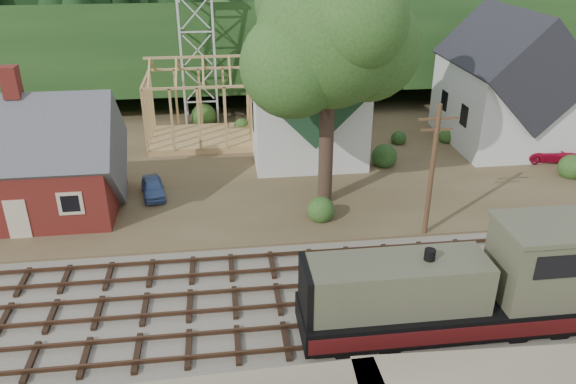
{
  "coord_description": "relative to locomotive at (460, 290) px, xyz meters",
  "views": [
    {
      "loc": [
        -4.38,
        -21.87,
        16.51
      ],
      "look_at": [
        -0.88,
        6.0,
        3.0
      ],
      "focal_mm": 35.0,
      "sensor_mm": 36.0,
      "label": 1
    }
  ],
  "objects": [
    {
      "name": "ground",
      "position": [
        -5.45,
        3.0,
        -2.22
      ],
      "size": [
        140.0,
        140.0,
        0.0
      ],
      "primitive_type": "plane",
      "color": "#384C1E",
      "rests_on": "ground"
    },
    {
      "name": "railroad_bed",
      "position": [
        -5.45,
        3.0,
        -2.14
      ],
      "size": [
        64.0,
        11.0,
        0.16
      ],
      "primitive_type": "cube",
      "color": "#726B5B",
      "rests_on": "ground"
    },
    {
      "name": "village_flat",
      "position": [
        -5.45,
        21.0,
        -2.07
      ],
      "size": [
        64.0,
        26.0,
        0.3
      ],
      "primitive_type": "cube",
      "color": "brown",
      "rests_on": "ground"
    },
    {
      "name": "hillside",
      "position": [
        -5.45,
        45.0,
        -2.22
      ],
      "size": [
        70.0,
        28.96,
        12.74
      ],
      "primitive_type": "cube",
      "rotation": [
        -0.17,
        0.0,
        0.0
      ],
      "color": "#1E3F19",
      "rests_on": "ground"
    },
    {
      "name": "ridge",
      "position": [
        -5.45,
        61.0,
        -2.22
      ],
      "size": [
        80.0,
        20.0,
        12.0
      ],
      "primitive_type": "cube",
      "color": "black",
      "rests_on": "ground"
    },
    {
      "name": "depot",
      "position": [
        -21.45,
        14.0,
        1.0
      ],
      "size": [
        10.8,
        7.41,
        9.0
      ],
      "color": "maroon",
      "rests_on": "village_flat"
    },
    {
      "name": "church",
      "position": [
        -3.45,
        22.68,
        2.96
      ],
      "size": [
        8.4,
        15.17,
        13.0
      ],
      "color": "silver",
      "rests_on": "village_flat"
    },
    {
      "name": "farmhouse",
      "position": [
        12.55,
        22.0,
        2.65
      ],
      "size": [
        8.4,
        10.8,
        10.6
      ],
      "color": "silver",
      "rests_on": "village_flat"
    },
    {
      "name": "timber_frame",
      "position": [
        -11.45,
        25.0,
        1.05
      ],
      "size": [
        8.2,
        6.2,
        6.99
      ],
      "color": "tan",
      "rests_on": "village_flat"
    },
    {
      "name": "lattice_tower",
      "position": [
        -11.45,
        31.0,
        7.81
      ],
      "size": [
        3.2,
        3.2,
        12.12
      ],
      "color": "silver",
      "rests_on": "village_flat"
    },
    {
      "name": "big_tree",
      "position": [
        -3.28,
        13.08,
        8.0
      ],
      "size": [
        10.9,
        8.4,
        14.7
      ],
      "color": "#38281E",
      "rests_on": "village_flat"
    },
    {
      "name": "telegraph_pole_near",
      "position": [
        1.55,
        8.2,
        2.03
      ],
      "size": [
        2.2,
        0.28,
        8.0
      ],
      "color": "#4C331E",
      "rests_on": "ground"
    },
    {
      "name": "locomotive",
      "position": [
        0.0,
        0.0,
        0.0
      ],
      "size": [
        12.68,
        3.17,
        5.05
      ],
      "color": "black",
      "rests_on": "railroad_bed"
    },
    {
      "name": "car_blue",
      "position": [
        -14.47,
        15.16,
        -1.33
      ],
      "size": [
        1.99,
        3.63,
        1.17
      ],
      "primitive_type": "imported",
      "rotation": [
        0.0,
        0.0,
        0.18
      ],
      "color": "#506EAC",
      "rests_on": "village_flat"
    },
    {
      "name": "car_red",
      "position": [
        14.75,
        17.68,
        -1.31
      ],
      "size": [
        4.58,
        2.56,
        1.21
      ],
      "primitive_type": "imported",
      "rotation": [
        0.0,
        0.0,
        1.44
      ],
      "color": "#BB0E30",
      "rests_on": "village_flat"
    },
    {
      "name": "patio_set",
      "position": [
        -22.14,
        12.22,
        0.4
      ],
      "size": [
        2.45,
        2.45,
        2.73
      ],
      "color": "silver",
      "rests_on": "village_flat"
    }
  ]
}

